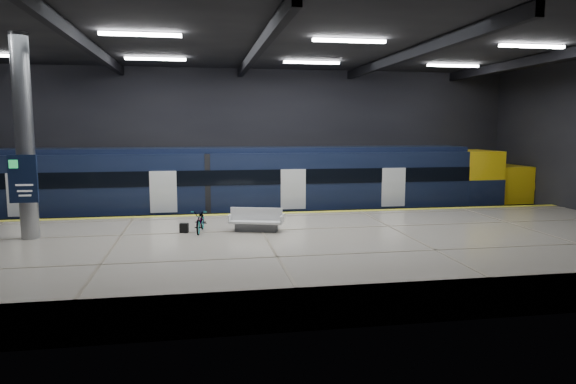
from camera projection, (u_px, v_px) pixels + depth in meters
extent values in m
plane|color=black|center=(258.00, 253.00, 20.16)|extent=(30.00, 30.00, 0.00)
cube|color=black|center=(241.00, 145.00, 27.49)|extent=(30.00, 0.10, 8.00)
cube|color=black|center=(297.00, 166.00, 11.85)|extent=(30.00, 0.10, 8.00)
cube|color=black|center=(257.00, 44.00, 19.18)|extent=(30.00, 16.00, 0.10)
cube|color=black|center=(89.00, 47.00, 18.19)|extent=(0.25, 16.00, 0.40)
cube|color=black|center=(257.00, 51.00, 19.21)|extent=(0.25, 16.00, 0.40)
cube|color=black|center=(408.00, 55.00, 20.23)|extent=(0.25, 16.00, 0.40)
cube|color=black|center=(545.00, 58.00, 21.25)|extent=(0.25, 16.00, 0.40)
cube|color=white|center=(141.00, 34.00, 16.55)|extent=(2.60, 0.18, 0.10)
cube|color=white|center=(349.00, 41.00, 17.74)|extent=(2.60, 0.18, 0.10)
cube|color=white|center=(532.00, 46.00, 18.94)|extent=(2.60, 0.18, 0.10)
cube|color=white|center=(156.00, 59.00, 22.42)|extent=(2.60, 0.18, 0.10)
cube|color=white|center=(312.00, 62.00, 23.61)|extent=(2.60, 0.18, 0.10)
cube|color=white|center=(453.00, 66.00, 24.80)|extent=(2.60, 0.18, 0.10)
cube|color=#BEB5A1|center=(266.00, 255.00, 17.65)|extent=(30.00, 11.00, 1.10)
cube|color=yellow|center=(251.00, 214.00, 22.72)|extent=(30.00, 0.40, 0.01)
cube|color=gray|center=(247.00, 228.00, 24.83)|extent=(30.00, 0.08, 0.16)
cube|color=gray|center=(244.00, 222.00, 26.24)|extent=(30.00, 0.08, 0.16)
cube|color=black|center=(228.00, 216.00, 25.33)|extent=(24.00, 2.58, 0.80)
cube|color=black|center=(228.00, 181.00, 25.11)|extent=(24.00, 2.80, 2.75)
cube|color=black|center=(227.00, 150.00, 24.92)|extent=(24.00, 2.30, 0.24)
cube|color=black|center=(229.00, 178.00, 23.70)|extent=(24.00, 0.04, 0.70)
cube|color=white|center=(293.00, 189.00, 24.28)|extent=(1.20, 0.05, 1.90)
cube|color=yellow|center=(473.00, 176.00, 27.32)|extent=(2.00, 2.80, 2.75)
ellipsoid|color=yellow|center=(517.00, 184.00, 27.82)|extent=(3.60, 2.52, 1.90)
cube|color=black|center=(478.00, 173.00, 27.35)|extent=(1.60, 2.38, 0.80)
cube|color=#595B60|center=(256.00, 227.00, 18.91)|extent=(1.61, 0.90, 0.29)
cube|color=white|center=(256.00, 221.00, 18.88)|extent=(2.08, 1.34, 0.08)
cube|color=white|center=(256.00, 214.00, 18.85)|extent=(1.87, 0.63, 0.48)
cube|color=white|center=(231.00, 218.00, 18.98)|extent=(0.29, 0.80, 0.29)
cube|color=white|center=(282.00, 219.00, 18.75)|extent=(0.29, 0.80, 0.29)
imported|color=#99999E|center=(201.00, 221.00, 18.66)|extent=(0.79, 1.66, 0.84)
cube|color=black|center=(184.00, 228.00, 18.59)|extent=(0.34, 0.25, 0.35)
cylinder|color=#9EA0A5|center=(25.00, 138.00, 17.26)|extent=(0.60, 0.60, 6.90)
cube|color=#0E1833|center=(23.00, 179.00, 17.02)|extent=(0.90, 0.12, 1.60)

